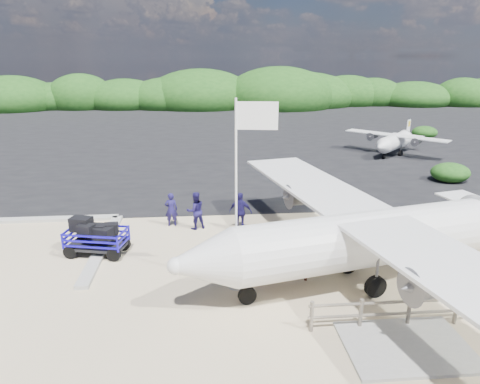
% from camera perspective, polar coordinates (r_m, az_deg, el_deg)
% --- Properties ---
extents(ground, '(160.00, 160.00, 0.00)m').
position_cam_1_polar(ground, '(17.59, -4.27, -8.96)').
color(ground, beige).
extents(asphalt_apron, '(90.00, 50.00, 0.04)m').
position_cam_1_polar(asphalt_apron, '(46.41, -4.85, 7.84)').
color(asphalt_apron, '#B2B2B2').
rests_on(asphalt_apron, ground).
extents(walkway_pad, '(3.50, 2.50, 0.10)m').
position_cam_1_polar(walkway_pad, '(13.70, 21.26, -18.79)').
color(walkway_pad, '#B2B2B2').
rests_on(walkway_pad, ground).
extents(vegetation_band, '(124.00, 8.00, 4.40)m').
position_cam_1_polar(vegetation_band, '(71.17, -4.97, 11.25)').
color(vegetation_band, '#B2B2B2').
rests_on(vegetation_band, ground).
extents(fence, '(6.40, 2.00, 1.10)m').
position_cam_1_polar(fence, '(14.63, 21.36, -16.26)').
color(fence, '#B2B2B2').
rests_on(fence, ground).
extents(baggage_cart, '(2.86, 2.01, 1.30)m').
position_cam_1_polar(baggage_cart, '(18.95, -18.36, -7.85)').
color(baggage_cart, '#170DCD').
rests_on(baggage_cart, ground).
extents(flagpole, '(1.40, 0.75, 6.64)m').
position_cam_1_polar(flagpole, '(15.65, -0.48, -12.53)').
color(flagpole, white).
rests_on(flagpole, ground).
extents(signboard, '(1.63, 0.19, 1.34)m').
position_cam_1_polar(signboard, '(16.12, 6.16, -11.69)').
color(signboard, '#4E2616').
rests_on(signboard, ground).
extents(crew_a, '(0.62, 0.42, 1.67)m').
position_cam_1_polar(crew_a, '(20.83, -9.16, -2.31)').
color(crew_a, '#1A144E').
rests_on(crew_a, ground).
extents(crew_b, '(1.07, 0.95, 1.83)m').
position_cam_1_polar(crew_b, '(20.30, -5.95, -2.47)').
color(crew_b, '#1A144E').
rests_on(crew_b, ground).
extents(crew_c, '(1.17, 0.75, 1.85)m').
position_cam_1_polar(crew_c, '(20.02, 0.08, -2.64)').
color(crew_c, '#1A144E').
rests_on(crew_c, ground).
extents(aircraft_large, '(20.99, 20.99, 5.28)m').
position_cam_1_polar(aircraft_large, '(42.42, 14.25, 6.43)').
color(aircraft_large, '#B2B2B2').
rests_on(aircraft_large, ground).
extents(aircraft_small, '(9.91, 9.91, 2.52)m').
position_cam_1_polar(aircraft_small, '(46.89, -22.59, 6.66)').
color(aircraft_small, '#B2B2B2').
rests_on(aircraft_small, ground).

